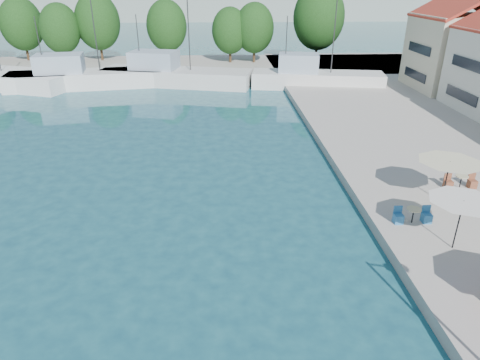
{
  "coord_description": "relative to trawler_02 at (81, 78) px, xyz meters",
  "views": [
    {
      "loc": [
        -1.42,
        5.69,
        11.3
      ],
      "look_at": [
        -0.41,
        26.0,
        1.78
      ],
      "focal_mm": 32.0,
      "sensor_mm": 36.0,
      "label": 1
    }
  ],
  "objects": [
    {
      "name": "quay_far",
      "position": [
        9.24,
        10.84,
        -0.77
      ],
      "size": [
        90.0,
        16.0,
        0.6
      ],
      "primitive_type": "cube",
      "color": "#ACA49B",
      "rests_on": "ground"
    },
    {
      "name": "building_06",
      "position": [
        41.24,
        -5.16,
        4.43
      ],
      "size": [
        9.0,
        8.8,
        10.2
      ],
      "color": "beige",
      "rests_on": "quay_right"
    },
    {
      "name": "trawler_02",
      "position": [
        0.0,
        0.0,
        0.0
      ],
      "size": [
        17.64,
        7.07,
        10.2
      ],
      "rotation": [
        0.0,
        0.0,
        0.16
      ],
      "color": "silver",
      "rests_on": "ground"
    },
    {
      "name": "trawler_03",
      "position": [
        10.4,
        0.93,
        -0.0
      ],
      "size": [
        18.21,
        8.66,
        10.2
      ],
      "rotation": [
        0.0,
        0.0,
        -0.24
      ],
      "color": "silver",
      "rests_on": "ground"
    },
    {
      "name": "trawler_04",
      "position": [
        26.74,
        -1.62,
        0.0
      ],
      "size": [
        15.21,
        6.23,
        10.2
      ],
      "rotation": [
        0.0,
        0.0,
        -0.17
      ],
      "color": "silver",
      "rests_on": "ground"
    },
    {
      "name": "tree_02",
      "position": [
        -12.08,
        15.53,
        4.57
      ],
      "size": [
        5.89,
        5.89,
        8.72
      ],
      "color": "#3F2B19",
      "rests_on": "quay_far"
    },
    {
      "name": "tree_03",
      "position": [
        -5.99,
        13.16,
        4.17
      ],
      "size": [
        5.43,
        5.43,
        8.03
      ],
      "color": "#3F2B19",
      "rests_on": "quay_far"
    },
    {
      "name": "tree_04",
      "position": [
        -1.24,
        15.1,
        4.88
      ],
      "size": [
        6.26,
        6.26,
        9.27
      ],
      "color": "#3F2B19",
      "rests_on": "quay_far"
    },
    {
      "name": "tree_05",
      "position": [
        8.61,
        14.04,
        4.38
      ],
      "size": [
        5.68,
        5.68,
        8.41
      ],
      "color": "#3F2B19",
      "rests_on": "quay_far"
    },
    {
      "name": "tree_06",
      "position": [
        17.56,
        12.36,
        3.85
      ],
      "size": [
        5.05,
        5.05,
        7.48
      ],
      "color": "#3F2B19",
      "rests_on": "quay_far"
    },
    {
      "name": "tree_07",
      "position": [
        20.96,
        12.24,
        4.19
      ],
      "size": [
        5.45,
        5.45,
        8.07
      ],
      "color": "#3F2B19",
      "rests_on": "quay_far"
    },
    {
      "name": "tree_08",
      "position": [
        29.89,
        12.14,
        5.57
      ],
      "size": [
        7.07,
        7.07,
        10.46
      ],
      "color": "#3F2B19",
      "rests_on": "quay_far"
    },
    {
      "name": "umbrella_white",
      "position": [
        25.97,
        -35.15,
        1.62
      ],
      "size": [
        2.93,
        2.93,
        2.34
      ],
      "color": "black",
      "rests_on": "quay_right"
    },
    {
      "name": "umbrella_cream",
      "position": [
        27.53,
        -30.92,
        1.61
      ],
      "size": [
        3.23,
        3.23,
        2.33
      ],
      "color": "black",
      "rests_on": "quay_right"
    },
    {
      "name": "cafe_table_02",
      "position": [
        25.07,
        -32.94,
        -0.18
      ],
      "size": [
        1.82,
        0.7,
        0.76
      ],
      "color": "black",
      "rests_on": "quay_right"
    },
    {
      "name": "cafe_table_03",
      "position": [
        29.36,
        -29.33,
        -0.18
      ],
      "size": [
        1.82,
        0.7,
        0.76
      ],
      "color": "black",
      "rests_on": "quay_right"
    }
  ]
}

